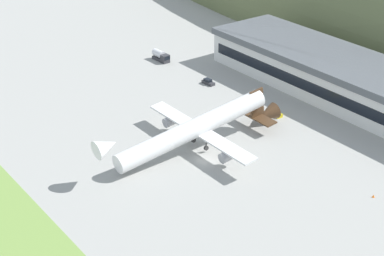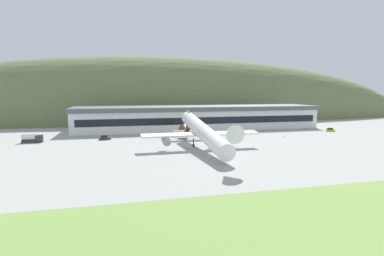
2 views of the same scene
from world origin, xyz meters
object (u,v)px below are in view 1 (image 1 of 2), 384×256
object	(u,v)px
terminal_building	(384,91)
service_car_1	(274,112)
traffic_cone_0	(373,196)
cargo_airplane	(196,129)
fuel_truck	(161,56)
service_car_2	(208,82)

from	to	relation	value
terminal_building	service_car_1	world-z (taller)	terminal_building
terminal_building	traffic_cone_0	bearing A→B (deg)	-53.36
terminal_building	traffic_cone_0	world-z (taller)	terminal_building
cargo_airplane	service_car_1	bearing A→B (deg)	95.75
terminal_building	fuel_truck	bearing A→B (deg)	-159.38
service_car_1	service_car_2	world-z (taller)	service_car_1
service_car_2	cargo_airplane	bearing A→B (deg)	-41.90
traffic_cone_0	fuel_truck	bearing A→B (deg)	174.34
service_car_1	fuel_truck	world-z (taller)	fuel_truck
fuel_truck	traffic_cone_0	distance (m)	88.59
cargo_airplane	service_car_2	world-z (taller)	cargo_airplane
service_car_1	fuel_truck	xyz separation A→B (m)	(-48.71, -1.44, 0.79)
cargo_airplane	service_car_1	world-z (taller)	cargo_airplane
cargo_airplane	traffic_cone_0	bearing A→B (deg)	23.93
service_car_2	traffic_cone_0	bearing A→B (deg)	-7.93
cargo_airplane	traffic_cone_0	size ratio (longest dim) A/B	85.58
service_car_1	service_car_2	xyz separation A→B (m)	(-25.62, -1.12, -0.06)
cargo_airplane	terminal_building	bearing A→B (deg)	75.80
terminal_building	cargo_airplane	bearing A→B (deg)	-104.20
service_car_2	service_car_1	bearing A→B (deg)	2.49
terminal_building	fuel_truck	size ratio (longest dim) A/B	16.97
terminal_building	cargo_airplane	size ratio (longest dim) A/B	2.21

